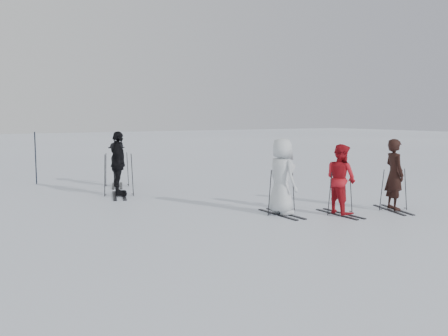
% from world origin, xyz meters
% --- Properties ---
extents(ground, '(120.00, 120.00, 0.00)m').
position_xyz_m(ground, '(0.00, 0.00, 0.00)').
color(ground, silver).
rests_on(ground, ground).
extents(skier_near_dark, '(0.64, 0.79, 1.86)m').
position_xyz_m(skier_near_dark, '(3.23, -2.33, 0.93)').
color(skier_near_dark, black).
rests_on(skier_near_dark, ground).
extents(skier_red, '(0.70, 0.88, 1.76)m').
position_xyz_m(skier_red, '(1.64, -2.01, 0.88)').
color(skier_red, '#AC131D').
rests_on(skier_red, ground).
extents(skier_grey, '(0.63, 0.95, 1.91)m').
position_xyz_m(skier_grey, '(0.34, -1.26, 0.96)').
color(skier_grey, silver).
rests_on(skier_grey, ground).
extents(skier_uphill_left, '(0.81, 1.25, 1.99)m').
position_xyz_m(skier_uphill_left, '(-2.23, 3.63, 0.99)').
color(skier_uphill_left, black).
rests_on(skier_uphill_left, ground).
extents(skier_uphill_far, '(0.87, 1.13, 1.54)m').
position_xyz_m(skier_uphill_far, '(-1.56, 5.77, 0.77)').
color(skier_uphill_far, black).
rests_on(skier_uphill_far, ground).
extents(skis_near_dark, '(1.74, 1.28, 1.14)m').
position_xyz_m(skis_near_dark, '(3.23, -2.33, 0.57)').
color(skis_near_dark, black).
rests_on(skis_near_dark, ground).
extents(skis_red, '(1.60, 0.89, 1.14)m').
position_xyz_m(skis_red, '(1.64, -2.01, 0.57)').
color(skis_red, black).
rests_on(skis_red, ground).
extents(skis_grey, '(1.67, 0.91, 1.21)m').
position_xyz_m(skis_grey, '(0.34, -1.26, 0.60)').
color(skis_grey, black).
rests_on(skis_grey, ground).
extents(skis_uphill_left, '(2.07, 1.49, 1.36)m').
position_xyz_m(skis_uphill_left, '(-2.23, 3.63, 0.68)').
color(skis_uphill_left, black).
rests_on(skis_uphill_left, ground).
extents(skis_uphill_far, '(1.89, 1.40, 1.23)m').
position_xyz_m(skis_uphill_far, '(-1.56, 5.77, 0.62)').
color(skis_uphill_far, black).
rests_on(skis_uphill_far, ground).
extents(piste_marker, '(0.06, 0.06, 1.90)m').
position_xyz_m(piste_marker, '(-3.91, 7.82, 0.95)').
color(piste_marker, black).
rests_on(piste_marker, ground).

